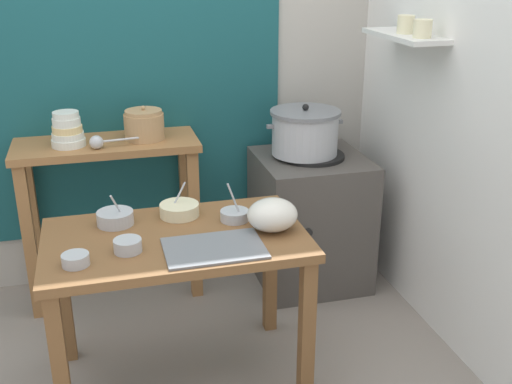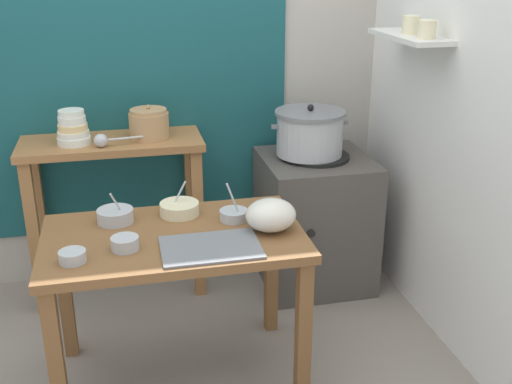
{
  "view_description": "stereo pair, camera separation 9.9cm",
  "coord_description": "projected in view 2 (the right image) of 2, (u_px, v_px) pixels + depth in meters",
  "views": [
    {
      "loc": [
        -0.25,
        -2.41,
        1.84
      ],
      "look_at": [
        0.42,
        0.12,
        0.82
      ],
      "focal_mm": 43.53,
      "sensor_mm": 36.0,
      "label": 1
    },
    {
      "loc": [
        -0.15,
        -2.43,
        1.84
      ],
      "look_at": [
        0.42,
        0.12,
        0.82
      ],
      "focal_mm": 43.53,
      "sensor_mm": 36.0,
      "label": 2
    }
  ],
  "objects": [
    {
      "name": "ladle",
      "position": [
        103.0,
        140.0,
        3.16
      ],
      "size": [
        0.27,
        0.07,
        0.07
      ],
      "color": "#B7BABF",
      "rests_on": "back_shelf_table"
    },
    {
      "name": "prep_bowl_2",
      "position": [
        115.0,
        215.0,
        2.73
      ],
      "size": [
        0.16,
        0.16,
        0.16
      ],
      "color": "#B7BABF",
      "rests_on": "prep_table"
    },
    {
      "name": "wall_right",
      "position": [
        455.0,
        74.0,
        2.91
      ],
      "size": [
        0.3,
        3.2,
        2.6
      ],
      "color": "white",
      "rests_on": "ground"
    },
    {
      "name": "prep_bowl_0",
      "position": [
        125.0,
        243.0,
        2.48
      ],
      "size": [
        0.11,
        0.11,
        0.05
      ],
      "color": "#B7BABF",
      "rests_on": "prep_table"
    },
    {
      "name": "clay_pot",
      "position": [
        149.0,
        124.0,
        3.31
      ],
      "size": [
        0.21,
        0.21,
        0.18
      ],
      "color": "tan",
      "rests_on": "back_shelf_table"
    },
    {
      "name": "serving_tray",
      "position": [
        211.0,
        247.0,
        2.5
      ],
      "size": [
        0.4,
        0.28,
        0.01
      ],
      "primitive_type": "cube",
      "color": "slate",
      "rests_on": "prep_table"
    },
    {
      "name": "bowl_stack_enamel",
      "position": [
        73.0,
        129.0,
        3.2
      ],
      "size": [
        0.17,
        0.17,
        0.18
      ],
      "color": "silver",
      "rests_on": "back_shelf_table"
    },
    {
      "name": "stove_block",
      "position": [
        315.0,
        220.0,
        3.59
      ],
      "size": [
        0.6,
        0.61,
        0.78
      ],
      "color": "#4C4742",
      "rests_on": "ground"
    },
    {
      "name": "wall_back",
      "position": [
        157.0,
        54.0,
        3.45
      ],
      "size": [
        4.4,
        0.12,
        2.6
      ],
      "color": "#B2ADA3",
      "rests_on": "ground"
    },
    {
      "name": "ground_plane",
      "position": [
        173.0,
        371.0,
        2.91
      ],
      "size": [
        9.0,
        9.0,
        0.0
      ],
      "primitive_type": "plane",
      "color": "gray"
    },
    {
      "name": "prep_bowl_4",
      "position": [
        234.0,
        214.0,
        2.75
      ],
      "size": [
        0.13,
        0.13,
        0.18
      ],
      "color": "#B7BABF",
      "rests_on": "prep_table"
    },
    {
      "name": "prep_table",
      "position": [
        175.0,
        257.0,
        2.66
      ],
      "size": [
        1.1,
        0.66,
        0.72
      ],
      "color": "brown",
      "rests_on": "ground"
    },
    {
      "name": "back_shelf_table",
      "position": [
        114.0,
        179.0,
        3.37
      ],
      "size": [
        0.96,
        0.4,
        0.9
      ],
      "color": "#9E6B3D",
      "rests_on": "ground"
    },
    {
      "name": "steamer_pot",
      "position": [
        310.0,
        132.0,
        3.41
      ],
      "size": [
        0.44,
        0.39,
        0.28
      ],
      "color": "#B7BABF",
      "rests_on": "stove_block"
    },
    {
      "name": "plastic_bag",
      "position": [
        271.0,
        215.0,
        2.64
      ],
      "size": [
        0.22,
        0.2,
        0.14
      ],
      "primitive_type": "ellipsoid",
      "color": "silver",
      "rests_on": "prep_table"
    },
    {
      "name": "prep_bowl_3",
      "position": [
        72.0,
        256.0,
        2.38
      ],
      "size": [
        0.1,
        0.1,
        0.05
      ],
      "color": "#B7BABF",
      "rests_on": "prep_table"
    },
    {
      "name": "prep_bowl_1",
      "position": [
        179.0,
        208.0,
        2.81
      ],
      "size": [
        0.18,
        0.18,
        0.15
      ],
      "color": "beige",
      "rests_on": "prep_table"
    }
  ]
}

